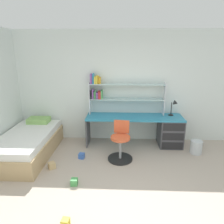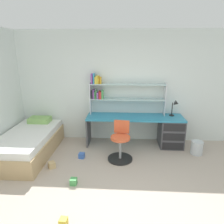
# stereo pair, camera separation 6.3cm
# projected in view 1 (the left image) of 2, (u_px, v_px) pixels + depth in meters

# --- Properties ---
(ground_plane) EXTENTS (6.14, 6.09, 0.02)m
(ground_plane) POSITION_uv_depth(u_px,v_px,m) (124.00, 215.00, 2.77)
(ground_plane) COLOR #B2A393
(room_shell) EXTENTS (6.14, 6.09, 2.67)m
(room_shell) POSITION_uv_depth(u_px,v_px,m) (54.00, 99.00, 3.67)
(room_shell) COLOR silver
(room_shell) RESTS_ON ground_plane
(desk) EXTENTS (2.25, 0.60, 0.71)m
(desk) POSITION_uv_depth(u_px,v_px,m) (160.00, 129.00, 4.74)
(desk) COLOR teal
(desk) RESTS_ON ground_plane
(bookshelf_hutch) EXTENTS (1.78, 0.22, 0.97)m
(bookshelf_hutch) POSITION_uv_depth(u_px,v_px,m) (115.00, 91.00, 4.71)
(bookshelf_hutch) COLOR silver
(bookshelf_hutch) RESTS_ON desk
(desk_lamp) EXTENTS (0.20, 0.17, 0.38)m
(desk_lamp) POSITION_uv_depth(u_px,v_px,m) (175.00, 105.00, 4.65)
(desk_lamp) COLOR black
(desk_lamp) RESTS_ON desk
(swivel_chair) EXTENTS (0.52, 0.52, 0.81)m
(swivel_chair) POSITION_uv_depth(u_px,v_px,m) (120.00, 145.00, 4.13)
(swivel_chair) COLOR black
(swivel_chair) RESTS_ON ground_plane
(bed_platform) EXTENTS (1.00, 1.87, 0.63)m
(bed_platform) POSITION_uv_depth(u_px,v_px,m) (28.00, 144.00, 4.31)
(bed_platform) COLOR tan
(bed_platform) RESTS_ON ground_plane
(waste_bin) EXTENTS (0.26, 0.26, 0.29)m
(waste_bin) POSITION_uv_depth(u_px,v_px,m) (196.00, 147.00, 4.41)
(waste_bin) COLOR silver
(waste_bin) RESTS_ON ground_plane
(toy_block_green_0) EXTENTS (0.11, 0.11, 0.11)m
(toy_block_green_0) POSITION_uv_depth(u_px,v_px,m) (74.00, 182.00, 3.37)
(toy_block_green_0) COLOR #479E51
(toy_block_green_0) RESTS_ON ground_plane
(toy_block_natural_1) EXTENTS (0.17, 0.17, 0.12)m
(toy_block_natural_1) POSITION_uv_depth(u_px,v_px,m) (52.00, 165.00, 3.85)
(toy_block_natural_1) COLOR tan
(toy_block_natural_1) RESTS_ON ground_plane
(toy_block_yellow_2) EXTENTS (0.11, 0.11, 0.10)m
(toy_block_yellow_2) POSITION_uv_depth(u_px,v_px,m) (65.00, 222.00, 2.58)
(toy_block_yellow_2) COLOR gold
(toy_block_yellow_2) RESTS_ON ground_plane
(toy_block_blue_3) EXTENTS (0.13, 0.13, 0.11)m
(toy_block_blue_3) POSITION_uv_depth(u_px,v_px,m) (82.00, 156.00, 4.22)
(toy_block_blue_3) COLOR #3860B7
(toy_block_blue_3) RESTS_ON ground_plane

